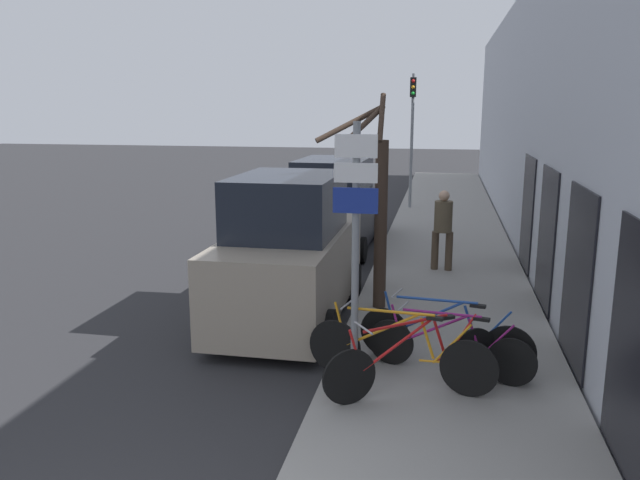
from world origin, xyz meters
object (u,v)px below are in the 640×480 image
bicycle_1 (399,353)px  parked_car_1 (334,208)px  bicycle_0 (414,360)px  bicycle_3 (444,338)px  traffic_light (412,123)px  pedestrian_near (443,224)px  street_tree (378,211)px  parked_car_0 (290,255)px  signpost (355,236)px  bicycle_2 (449,348)px

bicycle_1 → parked_car_1: size_ratio=0.51×
bicycle_0 → bicycle_3: (0.35, 0.83, 0.01)m
bicycle_3 → traffic_light: bearing=19.0°
pedestrian_near → street_tree: 3.12m
parked_car_1 → bicycle_1: bearing=-72.9°
parked_car_0 → street_tree: bearing=15.5°
signpost → bicycle_0: signpost is taller
signpost → street_tree: 2.93m
signpost → bicycle_1: signpost is taller
signpost → bicycle_1: size_ratio=1.36×
bicycle_1 → parked_car_0: bearing=51.0°
parked_car_1 → pedestrian_near: parked_car_1 is taller
bicycle_0 → bicycle_3: size_ratio=0.88×
bicycle_2 → street_tree: (-1.22, 2.60, 1.34)m
bicycle_2 → traffic_light: bearing=19.5°
bicycle_0 → pedestrian_near: bearing=-37.2°
traffic_light → parked_car_1: bearing=-104.7°
bicycle_0 → parked_car_1: size_ratio=0.44×
traffic_light → pedestrian_near: bearing=-82.3°
signpost → bicycle_0: bearing=-17.0°
street_tree → signpost: bearing=-89.6°
bicycle_3 → parked_car_1: 7.96m
bicycle_2 → parked_car_0: (-2.66, 2.19, 0.60)m
bicycle_2 → street_tree: 3.16m
bicycle_0 → traffic_light: bearing=-31.1°
signpost → bicycle_0: size_ratio=1.60×
signpost → bicycle_1: 1.56m
parked_car_0 → traffic_light: (1.40, 11.60, 1.91)m
bicycle_0 → pedestrian_near: size_ratio=1.19×
street_tree → bicycle_2: bearing=-64.9°
traffic_light → bicycle_2: bearing=-84.8°
bicycle_0 → street_tree: bearing=-20.2°
street_tree → traffic_light: traffic_light is taller
bicycle_1 → traffic_light: bearing=15.3°
bicycle_1 → bicycle_2: bearing=-44.4°
bicycle_3 → pedestrian_near: (-0.06, 5.17, 0.58)m
bicycle_2 → traffic_light: size_ratio=0.48×
bicycle_1 → bicycle_3: 0.86m
bicycle_2 → traffic_light: 14.07m
bicycle_1 → parked_car_0: size_ratio=0.53×
parked_car_1 → pedestrian_near: size_ratio=2.74×
parked_car_0 → parked_car_1: size_ratio=0.96×
street_tree → traffic_light: size_ratio=0.81×
parked_car_0 → traffic_light: bearing=82.9°
bicycle_3 → bicycle_2: bearing=-151.9°
parked_car_0 → street_tree: (1.44, 0.41, 0.74)m
bicycle_2 → parked_car_1: 8.23m
signpost → bicycle_0: (0.78, -0.24, -1.47)m
bicycle_0 → parked_car_1: parked_car_1 is taller
bicycle_1 → street_tree: bearing=24.1°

